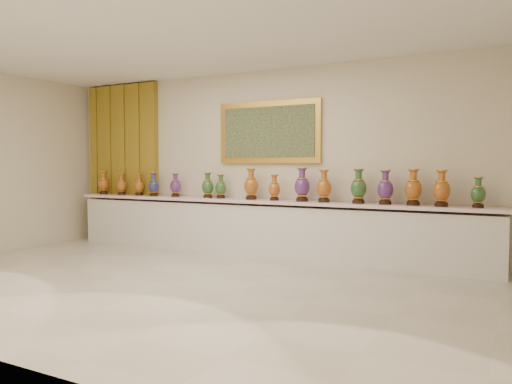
% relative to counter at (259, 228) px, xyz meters
% --- Properties ---
extents(ground, '(8.00, 8.00, 0.00)m').
position_rel_counter_xyz_m(ground, '(0.00, -2.27, -0.44)').
color(ground, beige).
rests_on(ground, ground).
extents(room, '(8.00, 8.00, 8.00)m').
position_rel_counter_xyz_m(room, '(-2.53, 0.17, 1.14)').
color(room, beige).
rests_on(room, ground).
extents(counter, '(7.28, 0.48, 0.90)m').
position_rel_counter_xyz_m(counter, '(0.00, 0.00, 0.00)').
color(counter, white).
rests_on(counter, ground).
extents(vase_0, '(0.20, 0.20, 0.44)m').
position_rel_counter_xyz_m(vase_0, '(-3.36, -0.03, 0.66)').
color(vase_0, black).
rests_on(vase_0, counter).
extents(vase_1, '(0.19, 0.19, 0.40)m').
position_rel_counter_xyz_m(vase_1, '(-2.90, -0.02, 0.64)').
color(vase_1, black).
rests_on(vase_1, counter).
extents(vase_2, '(0.22, 0.22, 0.39)m').
position_rel_counter_xyz_m(vase_2, '(-2.50, 0.00, 0.64)').
color(vase_2, black).
rests_on(vase_2, counter).
extents(vase_3, '(0.22, 0.22, 0.43)m').
position_rel_counter_xyz_m(vase_3, '(-2.12, -0.04, 0.65)').
color(vase_3, black).
rests_on(vase_3, counter).
extents(vase_4, '(0.22, 0.22, 0.41)m').
position_rel_counter_xyz_m(vase_4, '(-1.66, -0.01, 0.65)').
color(vase_4, black).
rests_on(vase_4, counter).
extents(vase_5, '(0.22, 0.22, 0.43)m').
position_rel_counter_xyz_m(vase_5, '(-0.96, -0.03, 0.66)').
color(vase_5, black).
rests_on(vase_5, counter).
extents(vase_6, '(0.22, 0.22, 0.40)m').
position_rel_counter_xyz_m(vase_6, '(-0.73, 0.02, 0.64)').
color(vase_6, black).
rests_on(vase_6, counter).
extents(vase_7, '(0.27, 0.27, 0.50)m').
position_rel_counter_xyz_m(vase_7, '(-0.14, -0.02, 0.69)').
color(vase_7, black).
rests_on(vase_7, counter).
extents(vase_8, '(0.23, 0.23, 0.41)m').
position_rel_counter_xyz_m(vase_8, '(0.29, -0.04, 0.65)').
color(vase_8, black).
rests_on(vase_8, counter).
extents(vase_9, '(0.25, 0.25, 0.52)m').
position_rel_counter_xyz_m(vase_9, '(0.76, -0.03, 0.70)').
color(vase_9, black).
rests_on(vase_9, counter).
extents(vase_10, '(0.28, 0.28, 0.49)m').
position_rel_counter_xyz_m(vase_10, '(1.12, -0.04, 0.68)').
color(vase_10, black).
rests_on(vase_10, counter).
extents(vase_11, '(0.26, 0.26, 0.50)m').
position_rel_counter_xyz_m(vase_11, '(1.64, -0.03, 0.69)').
color(vase_11, black).
rests_on(vase_11, counter).
extents(vase_12, '(0.28, 0.28, 0.49)m').
position_rel_counter_xyz_m(vase_12, '(2.02, -0.01, 0.68)').
color(vase_12, black).
rests_on(vase_12, counter).
extents(vase_13, '(0.30, 0.30, 0.50)m').
position_rel_counter_xyz_m(vase_13, '(2.40, 0.00, 0.69)').
color(vase_13, black).
rests_on(vase_13, counter).
extents(vase_14, '(0.27, 0.27, 0.49)m').
position_rel_counter_xyz_m(vase_14, '(2.78, -0.04, 0.68)').
color(vase_14, black).
rests_on(vase_14, counter).
extents(vase_15, '(0.24, 0.24, 0.40)m').
position_rel_counter_xyz_m(vase_15, '(3.22, -0.00, 0.64)').
color(vase_15, black).
rests_on(vase_15, counter).
extents(label_card, '(0.10, 0.06, 0.00)m').
position_rel_counter_xyz_m(label_card, '(-0.92, -0.14, 0.47)').
color(label_card, white).
rests_on(label_card, counter).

